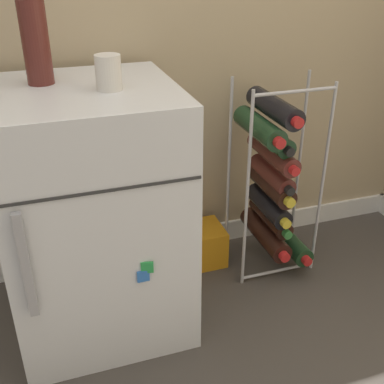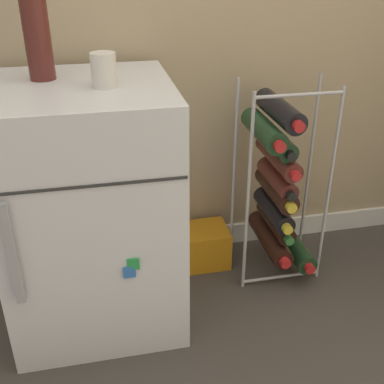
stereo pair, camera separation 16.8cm
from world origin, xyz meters
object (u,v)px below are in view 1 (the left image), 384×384
object	(u,v)px
mini_fridge	(95,213)
fridge_top_bottle	(35,41)
wine_rack	(272,181)
fridge_top_cup	(108,72)
soda_box	(194,246)

from	to	relation	value
mini_fridge	fridge_top_bottle	bearing A→B (deg)	140.53
mini_fridge	fridge_top_bottle	distance (m)	0.55
wine_rack	fridge_top_cup	distance (m)	0.78
mini_fridge	soda_box	world-z (taller)	mini_fridge
wine_rack	soda_box	size ratio (longest dim) A/B	3.17
mini_fridge	fridge_top_cup	bearing A→B (deg)	-29.80
wine_rack	fridge_top_bottle	world-z (taller)	fridge_top_bottle
mini_fridge	fridge_top_cup	xyz separation A→B (m)	(0.07, -0.04, 0.46)
wine_rack	fridge_top_bottle	distance (m)	0.96
soda_box	fridge_top_cup	world-z (taller)	fridge_top_cup
fridge_top_bottle	wine_rack	bearing A→B (deg)	-0.25
soda_box	fridge_top_bottle	bearing A→B (deg)	-168.32
wine_rack	soda_box	distance (m)	0.42
soda_box	fridge_top_bottle	xyz separation A→B (m)	(-0.50, -0.10, 0.86)
soda_box	fridge_top_bottle	world-z (taller)	fridge_top_bottle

